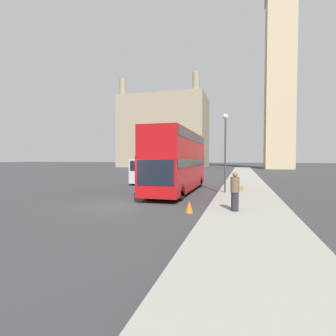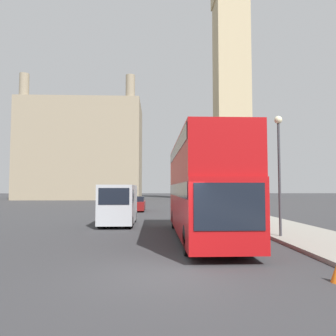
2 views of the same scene
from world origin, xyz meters
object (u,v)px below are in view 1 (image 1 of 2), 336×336
at_px(white_van, 148,170).
at_px(street_lamp, 225,141).
at_px(pedestrian, 235,192).
at_px(red_double_decker_bus, 178,159).
at_px(parked_sedan, 180,171).
at_px(clock_tower, 280,43).

relative_size(white_van, street_lamp, 0.93).
distance_m(white_van, pedestrian, 15.44).
height_order(red_double_decker_bus, street_lamp, street_lamp).
relative_size(street_lamp, parked_sedan, 1.17).
relative_size(pedestrian, street_lamp, 0.32).
bearing_deg(pedestrian, white_van, 124.84).
distance_m(street_lamp, parked_sedan, 20.79).
bearing_deg(parked_sedan, pedestrian, -71.79).
height_order(pedestrian, street_lamp, street_lamp).
height_order(white_van, street_lamp, street_lamp).
xyz_separation_m(clock_tower, red_double_decker_bus, (-13.35, -49.57, -27.76)).
xyz_separation_m(white_van, street_lamp, (7.99, -6.07, 2.44)).
height_order(white_van, pedestrian, white_van).
bearing_deg(red_double_decker_bus, street_lamp, -6.38).
bearing_deg(clock_tower, pedestrian, -99.06).
distance_m(clock_tower, white_van, 55.50).
height_order(red_double_decker_bus, parked_sedan, red_double_decker_bus).
distance_m(clock_tower, red_double_decker_bus, 58.36).
xyz_separation_m(red_double_decker_bus, pedestrian, (4.33, -6.99, -1.45)).
bearing_deg(parked_sedan, clock_tower, 60.50).
bearing_deg(pedestrian, red_double_decker_bus, 121.76).
bearing_deg(parked_sedan, street_lamp, -68.24).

